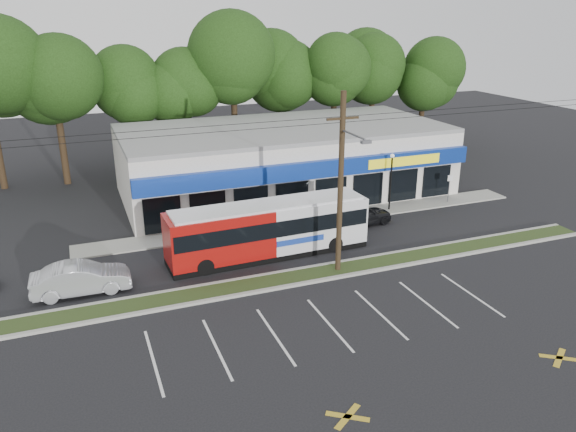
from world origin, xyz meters
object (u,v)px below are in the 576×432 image
(car_silver, at_px, (81,279))
(pedestrian_a, at_px, (289,214))
(lamp_post, at_px, (391,175))
(pedestrian_b, at_px, (331,210))
(metrobus, at_px, (269,228))
(utility_pole, at_px, (339,179))
(sign_post, at_px, (450,184))
(car_dark, at_px, (361,215))

(car_silver, relative_size, pedestrian_a, 2.77)
(lamp_post, xyz_separation_m, pedestrian_b, (-5.05, -0.76, -1.72))
(metrobus, height_order, pedestrian_a, metrobus)
(car_silver, distance_m, pedestrian_a, 14.37)
(utility_pole, xyz_separation_m, car_silver, (-13.31, 2.57, -4.60))
(car_silver, relative_size, pedestrian_b, 2.58)
(pedestrian_a, relative_size, pedestrian_b, 0.93)
(metrobus, relative_size, pedestrian_b, 6.37)
(lamp_post, bearing_deg, car_silver, -166.14)
(utility_pole, bearing_deg, sign_post, 30.15)
(lamp_post, xyz_separation_m, car_silver, (-21.48, -5.30, -1.86))
(lamp_post, xyz_separation_m, car_dark, (-3.38, -1.93, -1.93))
(lamp_post, bearing_deg, utility_pole, -136.05)
(sign_post, height_order, car_dark, sign_post)
(sign_post, xyz_separation_m, metrobus, (-15.86, -4.07, 0.17))
(sign_post, relative_size, car_dark, 0.51)
(sign_post, distance_m, car_silver, 26.97)
(sign_post, bearing_deg, pedestrian_b, -176.94)
(sign_post, xyz_separation_m, pedestrian_b, (-10.05, -0.54, -0.60))
(lamp_post, distance_m, car_silver, 22.20)
(pedestrian_b, bearing_deg, utility_pole, 65.82)
(pedestrian_a, bearing_deg, sign_post, 163.67)
(car_silver, bearing_deg, sign_post, -77.77)
(sign_post, xyz_separation_m, pedestrian_a, (-13.01, -0.07, -0.66))
(metrobus, relative_size, car_dark, 2.79)
(metrobus, bearing_deg, lamp_post, 19.64)
(utility_pole, relative_size, car_silver, 10.15)
(metrobus, distance_m, car_dark, 7.91)
(sign_post, bearing_deg, car_silver, -169.15)
(utility_pole, xyz_separation_m, car_dark, (4.79, 5.95, -4.67))
(car_dark, height_order, car_silver, car_silver)
(lamp_post, relative_size, car_silver, 0.86)
(car_dark, xyz_separation_m, pedestrian_a, (-4.64, 1.63, 0.15))
(car_dark, distance_m, car_silver, 18.42)
(pedestrian_b, bearing_deg, metrobus, 30.85)
(sign_post, bearing_deg, lamp_post, 177.42)
(pedestrian_a, height_order, pedestrian_b, pedestrian_b)
(utility_pole, distance_m, car_dark, 8.95)
(sign_post, height_order, metrobus, metrobus)
(lamp_post, distance_m, pedestrian_b, 5.39)
(lamp_post, bearing_deg, pedestrian_a, -177.86)
(car_dark, relative_size, car_silver, 0.89)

